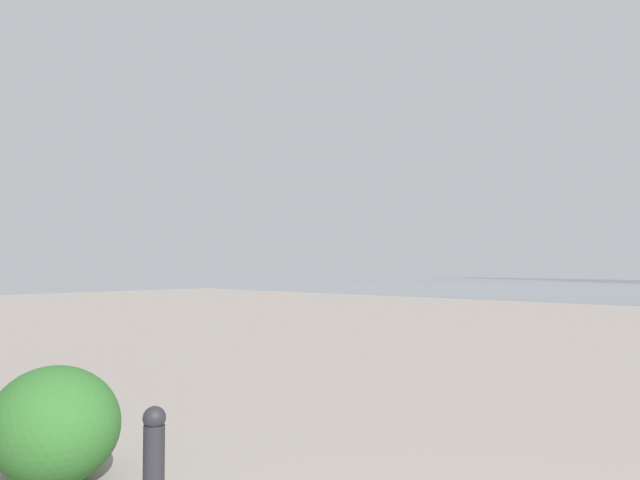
# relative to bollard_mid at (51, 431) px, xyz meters

# --- Properties ---
(bollard_mid) EXTENTS (0.13, 0.13, 0.85)m
(bollard_mid) POSITION_rel_bollard_mid_xyz_m (0.00, 0.00, 0.00)
(bollard_mid) COLOR #232328
(bollard_mid) RESTS_ON ground
(shrub_round) EXTENTS (1.06, 0.95, 0.90)m
(shrub_round) POSITION_rel_bollard_mid_xyz_m (0.14, -0.09, 0.01)
(shrub_round) COLOR #2D6628
(shrub_round) RESTS_ON ground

